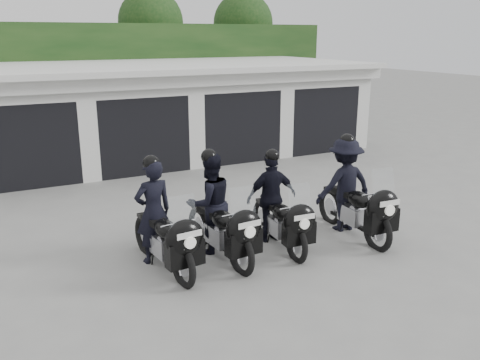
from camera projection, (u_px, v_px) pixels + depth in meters
name	position (u px, v px, depth m)	size (l,w,h in m)	color
ground	(230.00, 241.00, 9.89)	(80.00, 80.00, 0.00)	gray
garage_block	(121.00, 113.00, 16.40)	(16.40, 6.80, 2.96)	silver
background_vegetation	(98.00, 63.00, 20.36)	(20.00, 3.90, 5.80)	#153513
police_bike_a	(161.00, 224.00, 8.56)	(0.84, 2.28, 1.99)	black
police_bike_b	(215.00, 211.00, 9.06)	(0.96, 2.29, 2.00)	black
police_bike_c	(276.00, 204.00, 9.57)	(1.06, 2.16, 1.88)	black
police_bike_d	(350.00, 191.00, 10.11)	(1.27, 2.37, 2.06)	black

